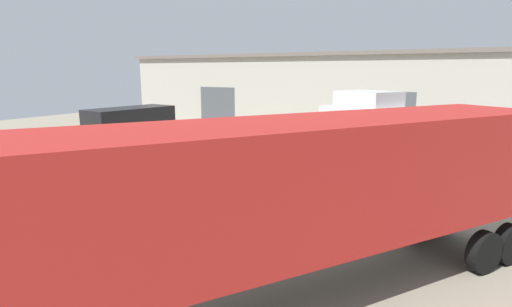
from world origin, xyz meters
TOP-DOWN VIEW (x-y plane):
  - ground_plane at (0.00, 0.00)m, footprint 60.00×60.00m
  - warehouse_building at (0.00, 17.62)m, footprint 29.61×7.76m
  - tractor_unit_white at (7.90, 4.70)m, footprint 4.92×6.67m
  - container_trailer_green at (8.99, -3.43)m, footprint 8.45×11.48m
  - delivery_van_black at (-5.43, 4.29)m, footprint 2.50×5.11m
  - gravel_pile at (-11.36, 6.89)m, footprint 3.70×3.70m
  - oil_drum at (-1.15, -2.56)m, footprint 0.58×0.58m

SIDE VIEW (x-z plane):
  - ground_plane at x=0.00m, z-range 0.00..0.00m
  - oil_drum at x=-1.15m, z-range 0.00..0.88m
  - gravel_pile at x=-11.36m, z-range 0.00..1.92m
  - delivery_van_black at x=-5.43m, z-range 0.10..2.93m
  - tractor_unit_white at x=7.90m, z-range -0.11..3.95m
  - container_trailer_green at x=8.99m, z-range 0.56..4.41m
  - warehouse_building at x=0.00m, z-range 0.01..6.04m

